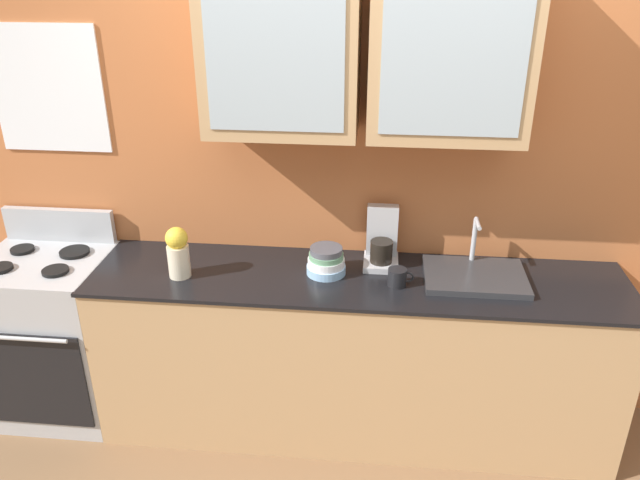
{
  "coord_description": "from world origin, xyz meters",
  "views": [
    {
      "loc": [
        0.09,
        -2.63,
        2.36
      ],
      "look_at": [
        -0.18,
        0.0,
        1.09
      ],
      "focal_mm": 35.18,
      "sensor_mm": 36.0,
      "label": 1
    }
  ],
  "objects_px": {
    "stove_range": "(55,335)",
    "vase": "(178,252)",
    "cup_near_sink": "(398,277)",
    "bowl_stack": "(326,261)",
    "coffee_maker": "(382,243)",
    "sink_faucet": "(475,275)"
  },
  "relations": [
    {
      "from": "cup_near_sink",
      "to": "vase",
      "type": "bearing_deg",
      "value": -179.15
    },
    {
      "from": "bowl_stack",
      "to": "cup_near_sink",
      "type": "xyz_separation_m",
      "value": [
        0.34,
        -0.08,
        -0.02
      ]
    },
    {
      "from": "bowl_stack",
      "to": "cup_near_sink",
      "type": "height_order",
      "value": "bowl_stack"
    },
    {
      "from": "stove_range",
      "to": "bowl_stack",
      "type": "relative_size",
      "value": 5.72
    },
    {
      "from": "stove_range",
      "to": "vase",
      "type": "height_order",
      "value": "vase"
    },
    {
      "from": "sink_faucet",
      "to": "coffee_maker",
      "type": "distance_m",
      "value": 0.47
    },
    {
      "from": "sink_faucet",
      "to": "bowl_stack",
      "type": "xyz_separation_m",
      "value": [
        -0.71,
        -0.01,
        0.04
      ]
    },
    {
      "from": "stove_range",
      "to": "coffee_maker",
      "type": "height_order",
      "value": "coffee_maker"
    },
    {
      "from": "stove_range",
      "to": "cup_near_sink",
      "type": "relative_size",
      "value": 8.92
    },
    {
      "from": "bowl_stack",
      "to": "coffee_maker",
      "type": "distance_m",
      "value": 0.3
    },
    {
      "from": "stove_range",
      "to": "vase",
      "type": "distance_m",
      "value": 0.95
    },
    {
      "from": "cup_near_sink",
      "to": "stove_range",
      "type": "bearing_deg",
      "value": 178.18
    },
    {
      "from": "stove_range",
      "to": "cup_near_sink",
      "type": "distance_m",
      "value": 1.86
    },
    {
      "from": "stove_range",
      "to": "cup_near_sink",
      "type": "xyz_separation_m",
      "value": [
        1.79,
        -0.06,
        0.49
      ]
    },
    {
      "from": "cup_near_sink",
      "to": "coffee_maker",
      "type": "distance_m",
      "value": 0.25
    },
    {
      "from": "bowl_stack",
      "to": "sink_faucet",
      "type": "bearing_deg",
      "value": 1.2
    },
    {
      "from": "sink_faucet",
      "to": "vase",
      "type": "xyz_separation_m",
      "value": [
        -1.4,
        -0.11,
        0.11
      ]
    },
    {
      "from": "sink_faucet",
      "to": "coffee_maker",
      "type": "height_order",
      "value": "coffee_maker"
    },
    {
      "from": "vase",
      "to": "coffee_maker",
      "type": "relative_size",
      "value": 0.87
    },
    {
      "from": "sink_faucet",
      "to": "vase",
      "type": "relative_size",
      "value": 1.88
    },
    {
      "from": "bowl_stack",
      "to": "vase",
      "type": "bearing_deg",
      "value": -171.81
    },
    {
      "from": "cup_near_sink",
      "to": "coffee_maker",
      "type": "xyz_separation_m",
      "value": [
        -0.08,
        0.23,
        0.07
      ]
    }
  ]
}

